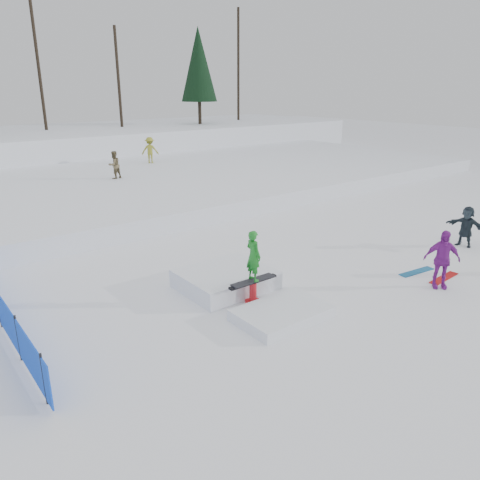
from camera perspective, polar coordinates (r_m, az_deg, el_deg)
ground at (r=13.62m, az=3.52°, el=-6.91°), size 120.00×120.00×0.00m
snow_berm at (r=40.32m, az=-26.23°, el=9.96°), size 60.00×14.00×2.40m
snow_midrise at (r=27.05m, az=-19.48°, el=5.78°), size 50.00×18.00×0.80m
treeline at (r=40.18m, az=-17.90°, el=19.88°), size 40.24×4.22×10.50m
walker_olive at (r=27.36m, az=-15.08°, el=8.83°), size 0.89×0.78×1.54m
walker_ygreen at (r=32.50m, az=-10.91°, el=10.71°), size 1.28×1.15×1.72m
spectator_purple at (r=15.12m, az=23.38°, el=-2.17°), size 1.06×1.04×1.79m
spectator_dark at (r=19.49m, az=25.86°, el=1.50°), size 0.68×1.48×1.54m
loose_board_red at (r=16.16m, az=23.60°, el=-4.27°), size 1.41×0.37×0.03m
loose_board_teal at (r=16.35m, az=20.73°, el=-3.63°), size 1.42×0.44×0.03m
jib_rail_feature at (r=13.54m, az=0.04°, el=-5.62°), size 2.60×4.40×2.11m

